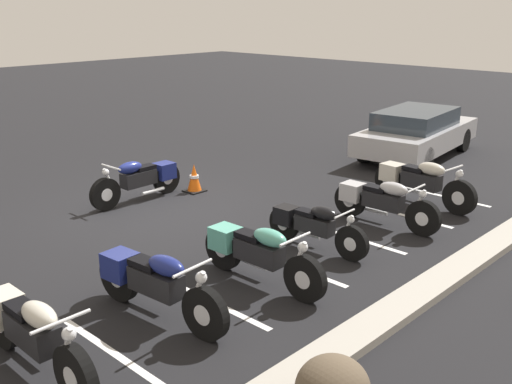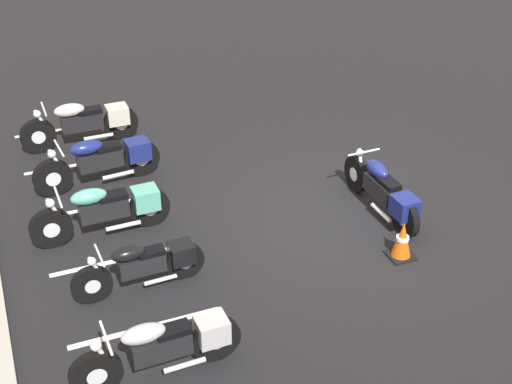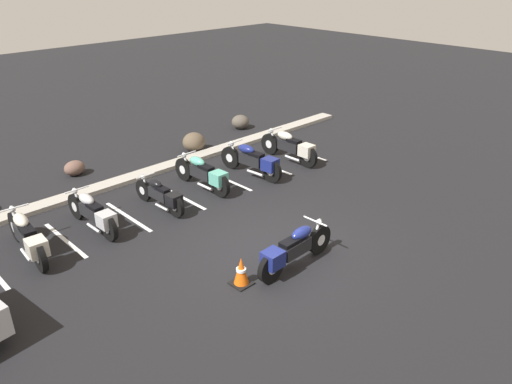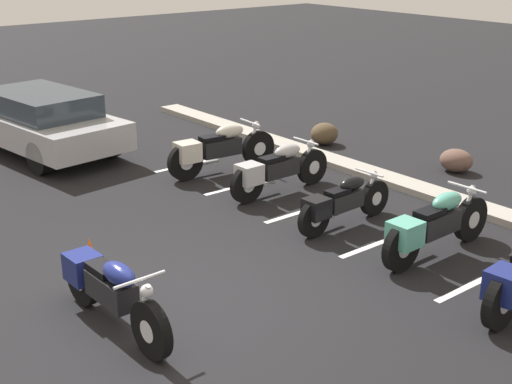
{
  "view_description": "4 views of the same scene",
  "coord_description": "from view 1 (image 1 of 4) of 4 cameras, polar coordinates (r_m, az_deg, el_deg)",
  "views": [
    {
      "loc": [
        6.78,
        9.19,
        3.9
      ],
      "look_at": [
        -0.32,
        2.42,
        0.82
      ],
      "focal_mm": 42.0,
      "sensor_mm": 36.0,
      "label": 1
    },
    {
      "loc": [
        -8.78,
        5.03,
        6.57
      ],
      "look_at": [
        0.68,
        1.22,
        0.4
      ],
      "focal_mm": 50.0,
      "sensor_mm": 36.0,
      "label": 2
    },
    {
      "loc": [
        -6.83,
        -6.52,
        5.92
      ],
      "look_at": [
        0.86,
        1.43,
        0.7
      ],
      "focal_mm": 35.0,
      "sensor_mm": 36.0,
      "label": 3
    },
    {
      "loc": [
        6.51,
        -3.98,
        4.23
      ],
      "look_at": [
        -0.38,
        1.59,
        1.05
      ],
      "focal_mm": 50.0,
      "sensor_mm": 36.0,
      "label": 4
    }
  ],
  "objects": [
    {
      "name": "car_silver",
      "position": [
        16.44,
        15.05,
        5.54
      ],
      "size": [
        4.48,
        2.3,
        1.29
      ],
      "rotation": [
        0.0,
        0.0,
        3.26
      ],
      "color": "black",
      "rests_on": "ground"
    },
    {
      "name": "ground",
      "position": [
        12.07,
        -9.39,
        -1.67
      ],
      "size": [
        60.0,
        60.0,
        0.0
      ],
      "primitive_type": "plane",
      "color": "black"
    },
    {
      "name": "parked_bike_1",
      "position": [
        11.23,
        11.75,
        -0.81
      ],
      "size": [
        0.61,
        2.18,
        0.86
      ],
      "rotation": [
        0.0,
        0.0,
        1.59
      ],
      "color": "black",
      "rests_on": "ground"
    },
    {
      "name": "stall_line_5",
      "position": [
        7.49,
        -13.69,
        -14.48
      ],
      "size": [
        0.1,
        2.1,
        0.0
      ],
      "primitive_type": "cube",
      "color": "white",
      "rests_on": "ground"
    },
    {
      "name": "parked_bike_4",
      "position": [
        7.92,
        -9.81,
        -8.41
      ],
      "size": [
        0.65,
        2.31,
        0.91
      ],
      "rotation": [
        0.0,
        0.0,
        1.66
      ],
      "color": "black",
      "rests_on": "ground"
    },
    {
      "name": "parked_bike_2",
      "position": [
        9.98,
        5.34,
        -3.12
      ],
      "size": [
        0.55,
        1.96,
        0.77
      ],
      "rotation": [
        0.0,
        0.0,
        1.61
      ],
      "color": "black",
      "rests_on": "ground"
    },
    {
      "name": "parked_bike_3",
      "position": [
        8.72,
        -0.01,
        -5.71
      ],
      "size": [
        0.63,
        2.26,
        0.89
      ],
      "rotation": [
        0.0,
        0.0,
        1.59
      ],
      "color": "black",
      "rests_on": "ground"
    },
    {
      "name": "stall_line_2",
      "position": [
        10.63,
        9.24,
        -4.31
      ],
      "size": [
        0.1,
        2.1,
        0.0
      ],
      "primitive_type": "cube",
      "color": "white",
      "rests_on": "ground"
    },
    {
      "name": "parked_bike_5",
      "position": [
        7.16,
        -20.72,
        -12.27
      ],
      "size": [
        0.65,
        2.32,
        0.91
      ],
      "rotation": [
        0.0,
        0.0,
        1.57
      ],
      "color": "black",
      "rests_on": "ground"
    },
    {
      "name": "concrete_curb",
      "position": [
        8.55,
        14.64,
        -9.86
      ],
      "size": [
        18.0,
        0.5,
        0.12
      ],
      "primitive_type": "cube",
      "color": "#A8A399",
      "rests_on": "ground"
    },
    {
      "name": "stall_line_0",
      "position": [
        13.35,
        17.35,
        -0.36
      ],
      "size": [
        0.1,
        2.1,
        0.0
      ],
      "primitive_type": "cube",
      "color": "white",
      "rests_on": "ground"
    },
    {
      "name": "stall_line_3",
      "position": [
        9.41,
        3.45,
        -7.06
      ],
      "size": [
        0.1,
        2.1,
        0.0
      ],
      "primitive_type": "cube",
      "color": "white",
      "rests_on": "ground"
    },
    {
      "name": "traffic_cone",
      "position": [
        13.05,
        -5.91,
        1.27
      ],
      "size": [
        0.4,
        0.4,
        0.61
      ],
      "color": "black",
      "rests_on": "ground"
    },
    {
      "name": "stall_line_1",
      "position": [
        11.96,
        13.76,
        -2.12
      ],
      "size": [
        0.1,
        2.1,
        0.0
      ],
      "primitive_type": "cube",
      "color": "white",
      "rests_on": "ground"
    },
    {
      "name": "stall_line_4",
      "position": [
        8.34,
        -4.03,
        -10.46
      ],
      "size": [
        0.1,
        2.1,
        0.0
      ],
      "primitive_type": "cube",
      "color": "white",
      "rests_on": "ground"
    },
    {
      "name": "parked_bike_0",
      "position": [
        12.58,
        15.22,
        1.06
      ],
      "size": [
        0.65,
        2.32,
        0.91
      ],
      "rotation": [
        0.0,
        0.0,
        1.49
      ],
      "color": "black",
      "rests_on": "ground"
    },
    {
      "name": "motorcycle_navy_featured",
      "position": [
        12.59,
        -10.87,
        1.26
      ],
      "size": [
        2.21,
        0.62,
        0.87
      ],
      "rotation": [
        0.0,
        0.0,
        0.02
      ],
      "color": "black",
      "rests_on": "ground"
    }
  ]
}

